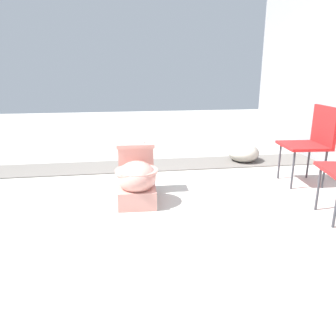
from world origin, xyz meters
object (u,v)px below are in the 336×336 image
(folding_chair_left, at_px, (313,137))
(toilet, at_px, (137,178))
(boulder_near, at_px, (243,152))
(boulder_far, at_px, (247,154))

(folding_chair_left, bearing_deg, toilet, 10.17)
(folding_chair_left, distance_m, boulder_near, 1.10)
(toilet, distance_m, folding_chair_left, 1.92)
(toilet, height_order, boulder_far, toilet)
(toilet, distance_m, boulder_far, 1.89)
(toilet, relative_size, folding_chair_left, 0.78)
(boulder_near, bearing_deg, boulder_far, 30.83)
(toilet, height_order, folding_chair_left, folding_chair_left)
(toilet, height_order, boulder_near, toilet)
(toilet, bearing_deg, folding_chair_left, 98.75)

